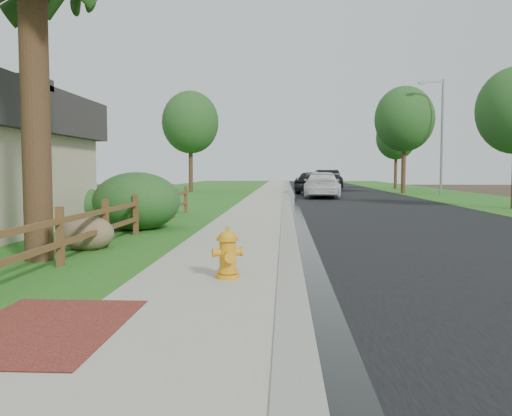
# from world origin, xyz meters

# --- Properties ---
(ground) EXTENTS (120.00, 120.00, 0.00)m
(ground) POSITION_xyz_m (0.00, 0.00, 0.00)
(ground) COLOR #372C1E
(road) EXTENTS (8.00, 90.00, 0.02)m
(road) POSITION_xyz_m (4.60, 35.00, 0.01)
(road) COLOR black
(road) RESTS_ON ground
(curb) EXTENTS (0.40, 90.00, 0.12)m
(curb) POSITION_xyz_m (0.40, 35.00, 0.06)
(curb) COLOR gray
(curb) RESTS_ON ground
(wet_gutter) EXTENTS (0.50, 90.00, 0.00)m
(wet_gutter) POSITION_xyz_m (0.75, 35.00, 0.02)
(wet_gutter) COLOR black
(wet_gutter) RESTS_ON road
(sidewalk) EXTENTS (2.20, 90.00, 0.10)m
(sidewalk) POSITION_xyz_m (-0.90, 35.00, 0.05)
(sidewalk) COLOR #9C9A88
(sidewalk) RESTS_ON ground
(grass_strip) EXTENTS (1.60, 90.00, 0.06)m
(grass_strip) POSITION_xyz_m (-2.80, 35.00, 0.03)
(grass_strip) COLOR #224E16
(grass_strip) RESTS_ON ground
(lawn_near) EXTENTS (9.00, 90.00, 0.04)m
(lawn_near) POSITION_xyz_m (-8.00, 35.00, 0.02)
(lawn_near) COLOR #224E16
(lawn_near) RESTS_ON ground
(verge_far) EXTENTS (6.00, 90.00, 0.04)m
(verge_far) POSITION_xyz_m (11.50, 35.00, 0.02)
(verge_far) COLOR #224E16
(verge_far) RESTS_ON ground
(brick_patch) EXTENTS (1.60, 2.40, 0.11)m
(brick_patch) POSITION_xyz_m (-2.20, -1.00, 0.06)
(brick_patch) COLOR maroon
(brick_patch) RESTS_ON ground
(ranch_fence) EXTENTS (0.12, 16.92, 1.10)m
(ranch_fence) POSITION_xyz_m (-3.60, 6.40, 0.62)
(ranch_fence) COLOR #472F17
(ranch_fence) RESTS_ON ground
(fire_hydrant) EXTENTS (0.52, 0.42, 0.78)m
(fire_hydrant) POSITION_xyz_m (-0.56, 1.71, 0.46)
(fire_hydrant) COLOR gold
(fire_hydrant) RESTS_ON sidewalk
(white_suv) EXTENTS (2.50, 5.57, 1.58)m
(white_suv) POSITION_xyz_m (2.63, 27.58, 0.81)
(white_suv) COLOR silver
(white_suv) RESTS_ON road
(dark_car_mid) EXTENTS (3.38, 5.35, 1.70)m
(dark_car_mid) POSITION_xyz_m (2.47, 33.51, 0.87)
(dark_car_mid) COLOR black
(dark_car_mid) RESTS_ON road
(dark_car_far) EXTENTS (2.19, 5.38, 1.73)m
(dark_car_far) POSITION_xyz_m (4.02, 40.67, 0.89)
(dark_car_far) COLOR black
(dark_car_far) RESTS_ON road
(streetlight) EXTENTS (1.83, 0.46, 7.92)m
(streetlight) POSITION_xyz_m (10.94, 31.64, 4.49)
(streetlight) COLOR gray
(streetlight) RESTS_ON ground
(boulder) EXTENTS (1.34, 1.14, 0.77)m
(boulder) POSITION_xyz_m (-3.90, 4.90, 0.38)
(boulder) COLOR brown
(boulder) RESTS_ON ground
(shrub_c) EXTENTS (2.14, 2.14, 1.24)m
(shrub_c) POSITION_xyz_m (-6.50, 10.98, 0.62)
(shrub_c) COLOR #18441C
(shrub_c) RESTS_ON ground
(shrub_d) EXTENTS (2.96, 2.96, 1.68)m
(shrub_d) POSITION_xyz_m (-3.90, 8.80, 0.84)
(shrub_d) COLOR #18441C
(shrub_d) RESTS_ON ground
(tree_mid_left) EXTENTS (4.39, 4.39, 7.85)m
(tree_mid_left) POSITION_xyz_m (-7.00, 35.57, 5.42)
(tree_mid_left) COLOR #322214
(tree_mid_left) RESTS_ON ground
(tree_mid_right) EXTENTS (4.32, 4.32, 7.83)m
(tree_mid_right) POSITION_xyz_m (9.00, 33.87, 5.44)
(tree_mid_right) COLOR #322214
(tree_mid_right) RESTS_ON ground
(tree_far_right) EXTENTS (3.62, 3.62, 6.68)m
(tree_far_right) POSITION_xyz_m (10.40, 43.60, 4.67)
(tree_far_right) COLOR #322214
(tree_far_right) RESTS_ON ground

